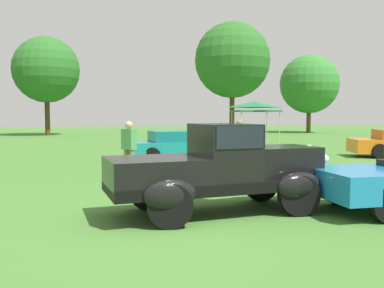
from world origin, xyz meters
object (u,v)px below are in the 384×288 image
Objects in this scene: spectator_near_truck at (129,148)px; canopy_tent_left_field at (255,106)px; spectator_between_cars at (239,141)px; show_car_teal at (175,146)px; feature_pickup_truck at (220,168)px.

canopy_tent_left_field is at bearing 59.30° from spectator_near_truck.
show_car_teal is at bearing 137.35° from spectator_between_cars.
spectator_near_truck is 0.62× the size of canopy_tent_left_field.
spectator_between_cars is at bearing -109.66° from canopy_tent_left_field.
feature_pickup_truck is 1.63× the size of canopy_tent_left_field.
feature_pickup_truck reaches higher than show_car_teal.
canopy_tent_left_field is at bearing 55.50° from show_car_teal.
spectator_between_cars is (2.15, -1.98, 0.32)m from show_car_teal.
spectator_between_cars is at bearing -42.65° from show_car_teal.
spectator_near_truck is (-1.74, 4.52, 0.05)m from feature_pickup_truck.
spectator_near_truck is 1.00× the size of spectator_between_cars.
spectator_near_truck is at bearing -112.30° from show_car_teal.
feature_pickup_truck is 4.85m from spectator_near_truck.
show_car_teal is 1.50× the size of canopy_tent_left_field.
canopy_tent_left_field is (5.96, 8.67, 1.82)m from show_car_teal.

